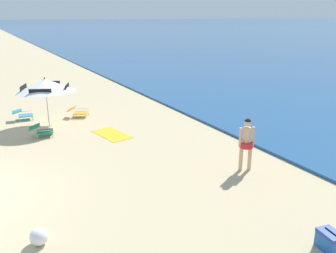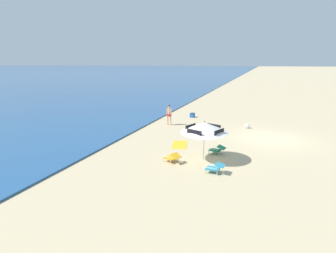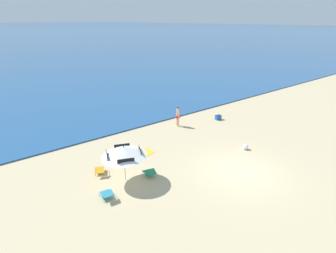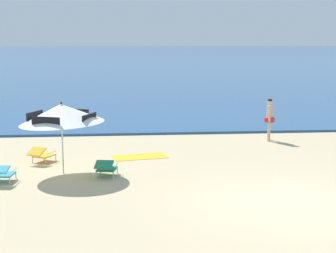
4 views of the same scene
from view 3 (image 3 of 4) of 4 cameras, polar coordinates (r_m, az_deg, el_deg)
ground_plane at (r=16.31m, az=14.83°, el=-9.32°), size 800.00×800.00×0.00m
beach_umbrella_striped_main at (r=14.38m, az=-9.38°, el=-5.25°), size 2.74×2.72×2.10m
lounge_chair_under_umbrella at (r=15.94m, az=-14.30°, el=-8.89°), size 0.87×1.02×0.52m
lounge_chair_beside_umbrella at (r=15.27m, az=-3.94°, el=-9.64°), size 0.68×0.95×0.50m
lounge_chair_facing_sea at (r=13.91m, az=-12.91°, el=-13.72°), size 0.63×0.90×0.49m
person_standing_near_shore at (r=21.95m, az=2.09°, el=2.42°), size 0.40×0.47×1.64m
cooler_box at (r=24.05m, az=10.59°, el=1.92°), size 0.54×0.43×0.43m
beach_ball at (r=18.99m, az=16.09°, el=-4.17°), size 0.38×0.38×0.38m
beach_towel at (r=17.73m, az=-5.68°, el=-5.96°), size 1.94×1.24×0.01m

